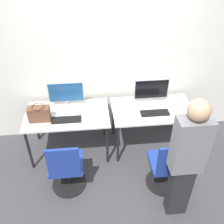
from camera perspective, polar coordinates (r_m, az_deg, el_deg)
The scene contains 14 objects.
ground_plane at distance 3.97m, azimuth 0.22°, elevation -11.66°, with size 20.00×20.00×0.00m, color #3D3D42.
wall_back at distance 3.85m, azimuth -1.12°, elevation 12.60°, with size 12.00×0.05×2.80m.
desk_left at distance 3.80m, azimuth -10.14°, elevation -1.31°, with size 1.24×0.75×0.74m.
monitor_left at distance 3.83m, azimuth -10.45°, elevation 4.15°, with size 0.53×0.17×0.40m.
keyboard_left at distance 3.63m, azimuth -10.38°, elevation -1.75°, with size 0.43×0.15×0.02m.
mouse_left at distance 3.62m, azimuth -5.78°, elevation -1.21°, with size 0.06×0.09×0.03m.
office_chair_left at distance 3.45m, azimuth -10.34°, elevation -12.90°, with size 0.48×0.48×0.89m.
desk_right at distance 3.90m, azimuth 9.21°, elevation -0.13°, with size 1.24×0.75×0.74m.
monitor_right at distance 3.89m, azimuth 8.98°, elevation 4.89°, with size 0.53×0.17×0.40m.
keyboard_right at distance 3.75m, azimuth 9.76°, elevation -0.21°, with size 0.43×0.15×0.02m.
mouse_right at distance 3.86m, azimuth 13.96°, elevation 0.38°, with size 0.06×0.09×0.03m.
office_chair_right at distance 3.50m, azimuth 12.39°, elevation -12.45°, with size 0.48×0.48×0.89m.
person_right at distance 2.87m, azimuth 16.68°, elevation -10.21°, with size 0.36×0.22×1.70m.
handbag at distance 3.65m, azimuth -16.32°, elevation -0.37°, with size 0.30×0.18×0.25m.
Camera 1 is at (-0.28, -2.64, 2.95)m, focal length 40.00 mm.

